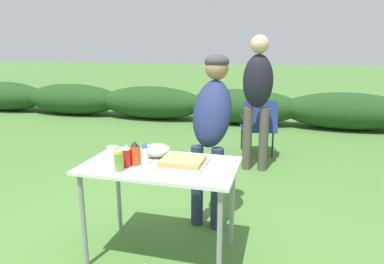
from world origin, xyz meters
name	(u,v)px	position (x,y,z in m)	size (l,w,h in m)	color
ground_plane	(163,255)	(0.00, 0.00, 0.00)	(60.00, 60.00, 0.00)	#477533
shrub_hedge	(242,106)	(0.00, 4.84, 0.36)	(14.40, 0.90, 0.72)	#1E4219
folding_table	(161,174)	(0.00, 0.00, 0.66)	(1.10, 0.64, 0.74)	silver
food_tray	(183,162)	(0.17, 0.01, 0.77)	(0.33, 0.30, 0.06)	#9E9EA3
plate_stack	(124,156)	(-0.32, 0.06, 0.75)	(0.25, 0.25, 0.03)	white
mixing_bowl	(157,150)	(-0.09, 0.17, 0.79)	(0.22, 0.22, 0.09)	#ADBC99
paper_cup_stack	(113,156)	(-0.31, -0.12, 0.81)	(0.08, 0.08, 0.14)	white
ketchup_bottle	(126,156)	(-0.21, -0.11, 0.82)	(0.06, 0.06, 0.16)	red
hot_sauce_bottle	(135,153)	(-0.17, -0.06, 0.82)	(0.07, 0.07, 0.17)	#CC4214
relish_jar	(119,161)	(-0.22, -0.20, 0.81)	(0.06, 0.06, 0.14)	olive
mayo_bottle	(145,154)	(-0.10, -0.04, 0.82)	(0.06, 0.06, 0.16)	silver
standing_person_in_navy_coat	(212,121)	(0.24, 0.63, 0.94)	(0.39, 0.48, 1.50)	#232D4C
standing_person_in_gray_fleece	(258,91)	(0.51, 2.11, 1.03)	(0.38, 0.28, 1.70)	#4C473D
camp_chair_green_behind_table	(258,125)	(0.50, 2.72, 0.47)	(0.59, 0.68, 0.83)	navy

